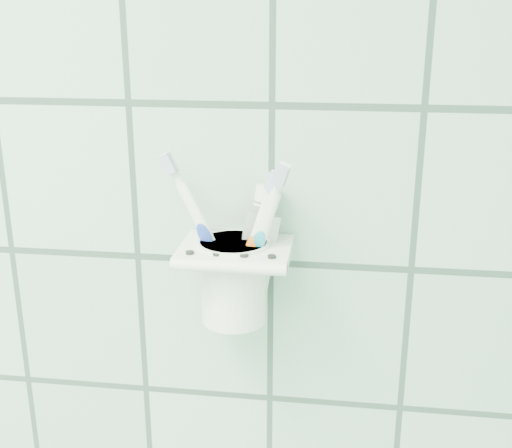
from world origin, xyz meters
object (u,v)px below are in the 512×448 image
toothpaste_tube (245,242)px  toothbrush_orange (237,228)px  holder_bracket (236,252)px  cup (234,278)px  toothbrush_blue (229,243)px  toothbrush_pink (247,230)px

toothpaste_tube → toothbrush_orange: bearing=127.2°
toothpaste_tube → holder_bracket: bearing=-159.7°
holder_bracket → cup: same height
cup → toothbrush_blue: 0.05m
cup → toothbrush_orange: bearing=81.5°
cup → holder_bracket: bearing=-49.6°
holder_bracket → toothbrush_pink: toothbrush_pink is taller
cup → toothbrush_blue: (-0.00, -0.01, 0.05)m
toothbrush_pink → toothbrush_orange: bearing=135.7°
holder_bracket → toothbrush_blue: bearing=-135.2°
toothbrush_blue → toothpaste_tube: toothbrush_blue is taller
holder_bracket → toothbrush_blue: (-0.01, -0.01, 0.01)m
cup → toothbrush_pink: size_ratio=0.48×
holder_bracket → toothbrush_pink: (0.01, -0.00, 0.03)m
holder_bracket → toothbrush_blue: size_ratio=0.69×
holder_bracket → toothbrush_orange: 0.03m
holder_bracket → toothbrush_orange: bearing=95.2°
holder_bracket → toothbrush_pink: bearing=-7.3°
toothbrush_orange → toothpaste_tube: (0.01, -0.01, -0.01)m
toothpaste_tube → toothbrush_blue: bearing=-152.6°
toothbrush_blue → toothbrush_orange: (0.01, 0.02, 0.01)m
holder_bracket → cup: bearing=130.4°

